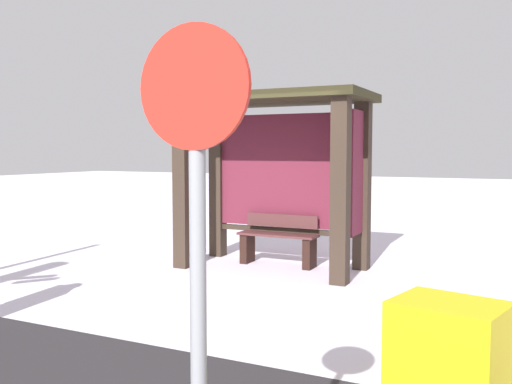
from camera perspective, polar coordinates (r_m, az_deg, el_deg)
The scene contains 5 objects.
ground_plane at distance 8.48m, azimuth 1.58°, elevation -7.71°, with size 60.00×60.00×0.00m, color white.
bus_shelter at distance 8.39m, azimuth 2.43°, elevation 4.24°, with size 2.87×1.48×2.57m.
bench_left_inside at distance 8.64m, azimuth 2.28°, elevation -5.03°, with size 1.24×0.36×0.77m.
street_sign at distance 2.03m, azimuth -6.00°, elevation -6.54°, with size 0.44×0.06×2.19m.
grit_bin at distance 4.13m, azimuth 18.91°, elevation -15.50°, with size 0.70×0.56×0.75m, color yellow.
Camera 1 is at (3.44, -7.55, 1.75)m, focal length 39.52 mm.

